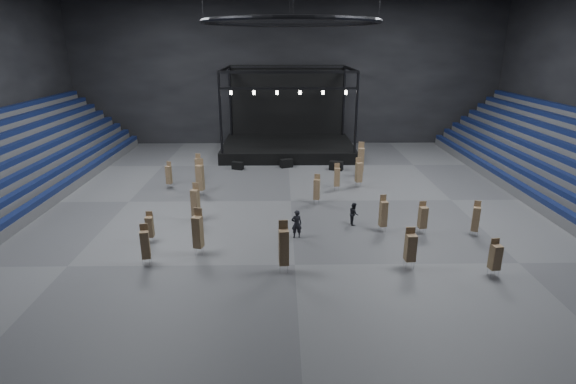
{
  "coord_description": "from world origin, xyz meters",
  "views": [
    {
      "loc": [
        -0.72,
        -32.72,
        11.7
      ],
      "look_at": [
        -0.25,
        -2.0,
        1.4
      ],
      "focal_mm": 28.0,
      "sensor_mm": 36.0,
      "label": 1
    }
  ],
  "objects_px": {
    "stage": "(288,139)",
    "chair_stack_9": "(198,168)",
    "chair_stack_13": "(495,256)",
    "man_center": "(297,224)",
    "flight_case_mid": "(286,163)",
    "flight_case_right": "(336,166)",
    "chair_stack_4": "(476,218)",
    "chair_stack_5": "(195,202)",
    "crew_member": "(354,214)",
    "chair_stack_11": "(284,246)",
    "chair_stack_2": "(383,213)",
    "flight_case_left": "(238,166)",
    "chair_stack_12": "(410,247)",
    "chair_stack_8": "(423,217)",
    "chair_stack_6": "(361,159)",
    "chair_stack_7": "(198,231)",
    "chair_stack_16": "(150,226)",
    "chair_stack_0": "(145,244)",
    "chair_stack_10": "(200,177)",
    "chair_stack_3": "(317,189)",
    "chair_stack_1": "(359,172)",
    "chair_stack_14": "(337,177)",
    "chair_stack_15": "(169,174)"
  },
  "relations": [
    {
      "from": "chair_stack_16",
      "to": "man_center",
      "type": "bearing_deg",
      "value": 1.25
    },
    {
      "from": "stage",
      "to": "chair_stack_9",
      "type": "distance_m",
      "value": 13.62
    },
    {
      "from": "chair_stack_8",
      "to": "chair_stack_16",
      "type": "xyz_separation_m",
      "value": [
        -17.04,
        -1.06,
        -0.09
      ]
    },
    {
      "from": "chair_stack_3",
      "to": "chair_stack_16",
      "type": "relative_size",
      "value": 1.18
    },
    {
      "from": "chair_stack_0",
      "to": "chair_stack_11",
      "type": "relative_size",
      "value": 0.82
    },
    {
      "from": "chair_stack_4",
      "to": "chair_stack_5",
      "type": "bearing_deg",
      "value": -168.99
    },
    {
      "from": "flight_case_left",
      "to": "chair_stack_10",
      "type": "relative_size",
      "value": 0.36
    },
    {
      "from": "chair_stack_2",
      "to": "chair_stack_14",
      "type": "height_order",
      "value": "chair_stack_2"
    },
    {
      "from": "chair_stack_4",
      "to": "stage",
      "type": "bearing_deg",
      "value": 136.19
    },
    {
      "from": "chair_stack_0",
      "to": "chair_stack_8",
      "type": "xyz_separation_m",
      "value": [
        16.46,
        3.97,
        -0.08
      ]
    },
    {
      "from": "flight_case_mid",
      "to": "chair_stack_2",
      "type": "bearing_deg",
      "value": -69.0
    },
    {
      "from": "chair_stack_7",
      "to": "chair_stack_16",
      "type": "bearing_deg",
      "value": 168.17
    },
    {
      "from": "chair_stack_6",
      "to": "chair_stack_7",
      "type": "height_order",
      "value": "chair_stack_6"
    },
    {
      "from": "chair_stack_3",
      "to": "flight_case_right",
      "type": "bearing_deg",
      "value": 86.89
    },
    {
      "from": "stage",
      "to": "chair_stack_1",
      "type": "height_order",
      "value": "stage"
    },
    {
      "from": "chair_stack_4",
      "to": "chair_stack_5",
      "type": "xyz_separation_m",
      "value": [
        -18.04,
        2.74,
        0.2
      ]
    },
    {
      "from": "chair_stack_1",
      "to": "chair_stack_9",
      "type": "bearing_deg",
      "value": 160.01
    },
    {
      "from": "chair_stack_2",
      "to": "chair_stack_5",
      "type": "xyz_separation_m",
      "value": [
        -12.39,
        1.91,
        0.13
      ]
    },
    {
      "from": "flight_case_right",
      "to": "chair_stack_2",
      "type": "relative_size",
      "value": 0.52
    },
    {
      "from": "stage",
      "to": "chair_stack_13",
      "type": "height_order",
      "value": "stage"
    },
    {
      "from": "chair_stack_15",
      "to": "chair_stack_1",
      "type": "bearing_deg",
      "value": 16.14
    },
    {
      "from": "chair_stack_0",
      "to": "chair_stack_10",
      "type": "height_order",
      "value": "chair_stack_10"
    },
    {
      "from": "chair_stack_11",
      "to": "chair_stack_14",
      "type": "bearing_deg",
      "value": 66.27
    },
    {
      "from": "chair_stack_8",
      "to": "chair_stack_9",
      "type": "height_order",
      "value": "chair_stack_9"
    },
    {
      "from": "flight_case_left",
      "to": "chair_stack_12",
      "type": "bearing_deg",
      "value": -60.97
    },
    {
      "from": "chair_stack_13",
      "to": "man_center",
      "type": "xyz_separation_m",
      "value": [
        -10.17,
        5.03,
        -0.2
      ]
    },
    {
      "from": "chair_stack_12",
      "to": "chair_stack_16",
      "type": "relative_size",
      "value": 1.18
    },
    {
      "from": "chair_stack_11",
      "to": "crew_member",
      "type": "height_order",
      "value": "chair_stack_11"
    },
    {
      "from": "chair_stack_13",
      "to": "chair_stack_16",
      "type": "relative_size",
      "value": 1.06
    },
    {
      "from": "flight_case_mid",
      "to": "chair_stack_6",
      "type": "bearing_deg",
      "value": -24.08
    },
    {
      "from": "flight_case_right",
      "to": "chair_stack_2",
      "type": "xyz_separation_m",
      "value": [
        1.28,
        -14.71,
        0.82
      ]
    },
    {
      "from": "chair_stack_3",
      "to": "man_center",
      "type": "height_order",
      "value": "chair_stack_3"
    },
    {
      "from": "flight_case_mid",
      "to": "chair_stack_9",
      "type": "distance_m",
      "value": 9.09
    },
    {
      "from": "chair_stack_4",
      "to": "chair_stack_8",
      "type": "distance_m",
      "value": 3.24
    },
    {
      "from": "chair_stack_0",
      "to": "chair_stack_4",
      "type": "xyz_separation_m",
      "value": [
        19.67,
        3.52,
        -0.03
      ]
    },
    {
      "from": "chair_stack_9",
      "to": "crew_member",
      "type": "bearing_deg",
      "value": -37.03
    },
    {
      "from": "chair_stack_9",
      "to": "chair_stack_0",
      "type": "bearing_deg",
      "value": -88.41
    },
    {
      "from": "chair_stack_7",
      "to": "chair_stack_12",
      "type": "xyz_separation_m",
      "value": [
        11.73,
        -1.87,
        -0.18
      ]
    },
    {
      "from": "man_center",
      "to": "crew_member",
      "type": "relative_size",
      "value": 1.2
    },
    {
      "from": "chair_stack_5",
      "to": "chair_stack_14",
      "type": "height_order",
      "value": "chair_stack_5"
    },
    {
      "from": "chair_stack_14",
      "to": "chair_stack_4",
      "type": "bearing_deg",
      "value": -51.19
    },
    {
      "from": "chair_stack_11",
      "to": "chair_stack_13",
      "type": "height_order",
      "value": "chair_stack_11"
    },
    {
      "from": "chair_stack_5",
      "to": "chair_stack_10",
      "type": "bearing_deg",
      "value": 112.48
    },
    {
      "from": "flight_case_left",
      "to": "chair_stack_2",
      "type": "bearing_deg",
      "value": -54.53
    },
    {
      "from": "chair_stack_1",
      "to": "man_center",
      "type": "bearing_deg",
      "value": -131.56
    },
    {
      "from": "flight_case_mid",
      "to": "chair_stack_8",
      "type": "height_order",
      "value": "chair_stack_8"
    },
    {
      "from": "flight_case_mid",
      "to": "flight_case_right",
      "type": "relative_size",
      "value": 0.96
    },
    {
      "from": "chair_stack_8",
      "to": "flight_case_left",
      "type": "bearing_deg",
      "value": 123.11
    },
    {
      "from": "flight_case_left",
      "to": "man_center",
      "type": "bearing_deg",
      "value": -72.17
    },
    {
      "from": "chair_stack_0",
      "to": "chair_stack_8",
      "type": "height_order",
      "value": "chair_stack_0"
    }
  ]
}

